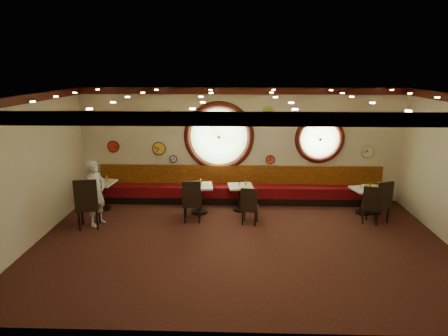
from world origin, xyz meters
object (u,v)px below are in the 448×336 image
Objects in this scene: table_d at (364,198)px; condiment_e_bottle at (379,184)px; chair_b at (192,198)px; condiment_a_pepper at (100,181)px; condiment_b_pepper at (201,183)px; condiment_d_bottle at (370,185)px; table_a at (101,192)px; table_b at (199,195)px; condiment_b_bottle at (201,182)px; condiment_d_pepper at (366,187)px; condiment_a_bottle at (107,178)px; waiter at (96,193)px; condiment_c_salt at (240,184)px; condiment_c_bottle at (246,182)px; chair_a at (87,201)px; condiment_c_pepper at (239,184)px; condiment_b_salt at (198,182)px; chair_e at (382,199)px; table_e at (375,197)px; condiment_e_salt at (371,185)px; condiment_e_pepper at (377,186)px; table_c at (240,195)px; condiment_a_salt at (98,180)px; chair_c at (249,204)px; chair_d at (371,202)px; condiment_d_salt at (361,186)px.

table_d is 0.54m from condiment_e_bottle.
chair_b is 7.01× the size of condiment_a_pepper.
condiment_b_pepper is 0.68× the size of condiment_d_bottle.
table_a is 2.65m from table_b.
condiment_b_bottle reaches higher than condiment_e_bottle.
condiment_a_bottle is (-6.82, 0.25, 0.12)m from condiment_d_pepper.
condiment_a_bottle is 1.15m from waiter.
condiment_c_salt is (3.71, 0.10, 0.25)m from table_a.
table_d is (4.31, 0.08, -0.04)m from table_b.
waiter reaches higher than condiment_c_bottle.
table_d is 0.31m from condiment_d_pepper.
condiment_c_pepper is at bearing 8.72° from chair_a.
table_d is 4.36m from condiment_b_salt.
chair_e reaches higher than table_a.
condiment_e_salt is at bearing 134.79° from table_e.
condiment_a_pepper is 6.96m from condiment_d_pepper.
table_d is at bearing -0.61° from table_a.
condiment_e_bottle reaches higher than condiment_d_pepper.
condiment_e_salt is 0.86× the size of condiment_e_pepper.
chair_b is (2.53, -0.81, 0.13)m from table_a.
chair_b is at bearing -16.72° from condiment_a_pepper.
condiment_a_bottle is at bearing 179.16° from table_c.
condiment_a_salt is (-2.73, 0.19, 0.34)m from table_b.
table_e is 3.43m from chair_c.
condiment_e_salt is at bearing 2.89° from table_b.
table_a is at bearing 149.90° from chair_e.
table_b is at bearing -178.82° from condiment_e_pepper.
condiment_c_pepper is 0.21m from condiment_c_bottle.
waiter is (-2.44, -0.98, -0.03)m from condiment_b_bottle.
condiment_c_salt is 3.45m from condiment_e_salt.
condiment_e_pepper is (0.35, 0.71, 0.19)m from chair_d.
condiment_c_pepper is (-0.24, 0.92, 0.21)m from chair_c.
table_c is 1.18× the size of chair_d.
condiment_d_bottle is (3.15, 0.92, 0.22)m from chair_c.
table_e is at bearing 0.54° from condiment_b_salt.
condiment_c_salt is (1.18, 0.90, 0.12)m from chair_b.
condiment_c_bottle is (3.86, 0.17, -0.05)m from condiment_a_pepper.
condiment_d_salt reaches higher than condiment_e_salt.
condiment_b_salt is (2.48, 1.25, 0.10)m from chair_a.
condiment_b_salt reaches higher than condiment_c_bottle.
condiment_e_bottle is at bearing 10.64° from condiment_d_salt.
condiment_e_salt is (4.44, 0.22, -0.07)m from condiment_b_pepper.
chair_d is 4.28m from condiment_b_bottle.
condiment_c_salt is 0.80× the size of condiment_b_pepper.
condiment_d_bottle is (0.14, 0.06, 0.33)m from table_d.
condiment_a_bottle is at bearing 177.92° from condiment_c_pepper.
condiment_b_salt is 4.36m from condiment_d_pepper.
condiment_e_pepper is (4.60, 0.09, 0.27)m from table_b.
chair_c is at bearing -162.57° from condiment_e_salt.
table_c is 7.18× the size of condiment_d_salt.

